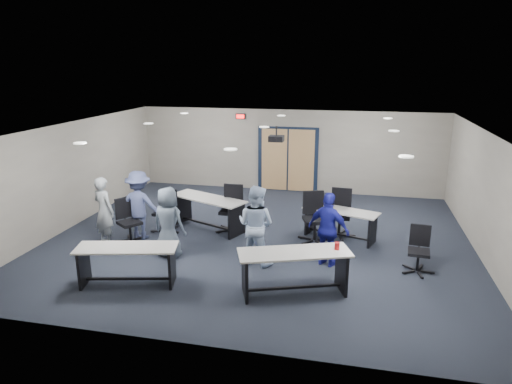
% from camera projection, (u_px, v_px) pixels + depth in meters
% --- Properties ---
extents(floor, '(10.00, 10.00, 0.00)m').
position_uv_depth(floor, '(260.00, 238.00, 11.19)').
color(floor, black).
rests_on(floor, ground).
extents(back_wall, '(10.00, 0.04, 2.70)m').
position_uv_depth(back_wall, '(288.00, 151.00, 15.05)').
color(back_wall, gray).
rests_on(back_wall, floor).
extents(front_wall, '(10.00, 0.04, 2.70)m').
position_uv_depth(front_wall, '(195.00, 264.00, 6.60)').
color(front_wall, gray).
rests_on(front_wall, floor).
extents(left_wall, '(0.04, 9.00, 2.70)m').
position_uv_depth(left_wall, '(72.00, 175.00, 11.87)').
color(left_wall, gray).
rests_on(left_wall, floor).
extents(right_wall, '(0.04, 9.00, 2.70)m').
position_uv_depth(right_wall, '(487.00, 198.00, 9.78)').
color(right_wall, gray).
rests_on(right_wall, floor).
extents(ceiling, '(10.00, 9.00, 0.04)m').
position_uv_depth(ceiling, '(260.00, 129.00, 10.45)').
color(ceiling, white).
rests_on(ceiling, back_wall).
extents(double_door, '(2.00, 0.07, 2.20)m').
position_uv_depth(double_door, '(288.00, 160.00, 15.10)').
color(double_door, black).
rests_on(double_door, back_wall).
extents(exit_sign, '(0.32, 0.07, 0.18)m').
position_uv_depth(exit_sign, '(240.00, 116.00, 15.03)').
color(exit_sign, black).
rests_on(exit_sign, back_wall).
extents(ceiling_projector, '(0.35, 0.32, 0.37)m').
position_uv_depth(ceiling_projector, '(276.00, 138.00, 10.94)').
color(ceiling_projector, black).
rests_on(ceiling_projector, ceiling).
extents(ceiling_can_lights, '(6.24, 5.74, 0.02)m').
position_uv_depth(ceiling_can_lights, '(262.00, 128.00, 10.70)').
color(ceiling_can_lights, silver).
rests_on(ceiling_can_lights, ceiling).
extents(table_front_left, '(2.01, 1.06, 0.77)m').
position_uv_depth(table_front_left, '(127.00, 259.00, 8.75)').
color(table_front_left, '#BBB9B1').
rests_on(table_front_left, floor).
extents(table_front_right, '(2.17, 1.35, 0.97)m').
position_uv_depth(table_front_right, '(295.00, 265.00, 8.39)').
color(table_front_right, '#BBB9B1').
rests_on(table_front_right, floor).
extents(table_back_left, '(2.17, 1.43, 0.84)m').
position_uv_depth(table_back_left, '(208.00, 208.00, 11.70)').
color(table_back_left, '#BBB9B1').
rests_on(table_back_left, floor).
extents(table_back_right, '(1.90, 1.16, 1.00)m').
position_uv_depth(table_back_right, '(340.00, 219.00, 11.07)').
color(table_back_right, '#BBB9B1').
rests_on(table_back_right, floor).
extents(chair_back_a, '(0.81, 0.81, 1.08)m').
position_uv_depth(chair_back_a, '(165.00, 212.00, 11.48)').
color(chair_back_a, black).
rests_on(chair_back_a, floor).
extents(chair_back_b, '(0.75, 0.75, 1.19)m').
position_uv_depth(chair_back_b, '(231.00, 209.00, 11.48)').
color(chair_back_b, black).
rests_on(chair_back_b, floor).
extents(chair_back_c, '(0.96, 0.96, 1.20)m').
position_uv_depth(chair_back_c, '(315.00, 218.00, 10.82)').
color(chair_back_c, black).
rests_on(chair_back_c, floor).
extents(chair_back_d, '(0.78, 0.78, 1.18)m').
position_uv_depth(chair_back_d, '(340.00, 214.00, 11.18)').
color(chair_back_d, black).
rests_on(chair_back_d, floor).
extents(chair_loose_left, '(0.94, 0.94, 1.07)m').
position_uv_depth(chair_loose_left, '(129.00, 221.00, 10.81)').
color(chair_loose_left, black).
rests_on(chair_loose_left, floor).
extents(chair_loose_right, '(0.67, 0.67, 0.97)m').
position_uv_depth(chair_loose_right, '(419.00, 250.00, 9.25)').
color(chair_loose_right, black).
rests_on(chair_loose_right, floor).
extents(person_gray, '(0.71, 0.60, 1.64)m').
position_uv_depth(person_gray, '(104.00, 211.00, 10.63)').
color(person_gray, '#959DA2').
rests_on(person_gray, floor).
extents(person_plaid, '(0.85, 0.64, 1.58)m').
position_uv_depth(person_plaid, '(168.00, 222.00, 9.99)').
color(person_plaid, '#505D6E').
rests_on(person_plaid, floor).
extents(person_lightblue, '(0.99, 0.87, 1.72)m').
position_uv_depth(person_lightblue, '(256.00, 225.00, 9.62)').
color(person_lightblue, '#B0C8EA').
rests_on(person_lightblue, floor).
extents(person_navy, '(1.01, 0.73, 1.60)m').
position_uv_depth(person_navy, '(328.00, 230.00, 9.52)').
color(person_navy, navy).
rests_on(person_navy, floor).
extents(person_back, '(1.13, 0.69, 1.69)m').
position_uv_depth(person_back, '(139.00, 205.00, 11.01)').
color(person_back, '#475180').
rests_on(person_back, floor).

